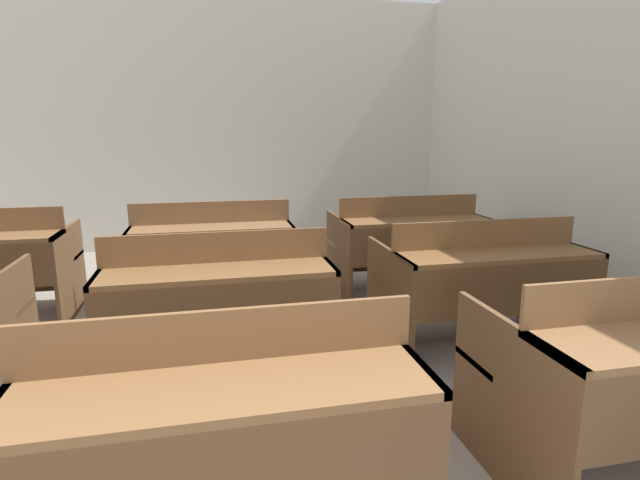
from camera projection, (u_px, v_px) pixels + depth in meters
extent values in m
cube|color=beige|center=(204.00, 125.00, 6.23)|extent=(6.22, 0.06, 3.11)
cube|color=beige|center=(591.00, 260.00, 4.12)|extent=(0.06, 6.24, 0.86)
cube|color=beige|center=(507.00, 137.00, 5.19)|extent=(0.06, 3.55, 1.12)
cube|color=brown|center=(31.00, 472.00, 1.66)|extent=(0.03, 0.83, 0.73)
cube|color=brown|center=(394.00, 424.00, 1.93)|extent=(0.03, 0.83, 0.73)
cube|color=brown|center=(224.00, 391.00, 1.49)|extent=(1.31, 0.36, 0.03)
cube|color=brown|center=(229.00, 480.00, 1.37)|extent=(1.25, 0.02, 0.33)
cube|color=brown|center=(221.00, 336.00, 1.63)|extent=(1.31, 0.02, 0.18)
cube|color=brown|center=(223.00, 392.00, 2.01)|extent=(1.31, 0.33, 0.03)
cube|color=brown|center=(226.00, 454.00, 2.07)|extent=(1.25, 0.04, 0.04)
cube|color=brown|center=(506.00, 406.00, 2.05)|extent=(0.03, 0.83, 0.73)
cube|color=brown|center=(596.00, 349.00, 2.41)|extent=(1.31, 0.33, 0.03)
cube|color=brown|center=(589.00, 402.00, 2.47)|extent=(1.25, 0.04, 0.04)
cube|color=brown|center=(11.00, 334.00, 2.79)|extent=(0.03, 0.83, 0.73)
cube|color=brown|center=(108.00, 326.00, 2.91)|extent=(0.03, 0.83, 0.73)
cube|color=brown|center=(321.00, 309.00, 3.18)|extent=(0.03, 0.83, 0.73)
cube|color=brown|center=(218.00, 272.00, 2.75)|extent=(1.31, 0.36, 0.03)
cube|color=brown|center=(220.00, 314.00, 2.62)|extent=(1.25, 0.02, 0.33)
cube|color=brown|center=(217.00, 247.00, 2.89)|extent=(1.31, 0.02, 0.18)
cube|color=brown|center=(218.00, 292.00, 3.27)|extent=(1.31, 0.33, 0.03)
cube|color=brown|center=(220.00, 332.00, 3.33)|extent=(1.25, 0.04, 0.04)
cube|color=#54381F|center=(388.00, 303.00, 3.30)|extent=(0.03, 0.83, 0.73)
cube|color=#54381F|center=(557.00, 290.00, 3.57)|extent=(0.03, 0.83, 0.73)
cube|color=brown|center=(499.00, 255.00, 3.14)|extent=(1.31, 0.36, 0.03)
cube|color=#54381F|center=(513.00, 290.00, 3.01)|extent=(1.25, 0.02, 0.33)
cube|color=brown|center=(486.00, 233.00, 3.28)|extent=(1.31, 0.02, 0.18)
cube|color=brown|center=(459.00, 275.00, 3.66)|extent=(1.31, 0.33, 0.03)
cube|color=#54381F|center=(457.00, 311.00, 3.72)|extent=(1.25, 0.04, 0.04)
cube|color=brown|center=(71.00, 271.00, 4.04)|extent=(0.03, 0.83, 0.73)
cube|color=brown|center=(135.00, 267.00, 4.16)|extent=(0.03, 0.83, 0.73)
cube|color=brown|center=(287.00, 259.00, 4.44)|extent=(0.03, 0.83, 0.73)
cube|color=brown|center=(212.00, 228.00, 4.00)|extent=(1.31, 0.36, 0.03)
cube|color=brown|center=(213.00, 255.00, 3.88)|extent=(1.25, 0.02, 0.33)
cube|color=brown|center=(211.00, 212.00, 4.14)|extent=(1.31, 0.02, 0.18)
cube|color=brown|center=(213.00, 248.00, 4.52)|extent=(1.31, 0.33, 0.03)
cube|color=brown|center=(214.00, 277.00, 4.58)|extent=(1.25, 0.04, 0.04)
cube|color=brown|center=(339.00, 257.00, 4.51)|extent=(0.03, 0.83, 0.73)
cube|color=brown|center=(467.00, 249.00, 4.79)|extent=(0.03, 0.83, 0.73)
cube|color=brown|center=(417.00, 221.00, 4.35)|extent=(1.31, 0.36, 0.03)
cube|color=brown|center=(424.00, 245.00, 4.23)|extent=(1.25, 0.02, 0.33)
cube|color=brown|center=(409.00, 206.00, 4.49)|extent=(1.31, 0.02, 0.18)
cube|color=brown|center=(395.00, 239.00, 4.87)|extent=(1.31, 0.33, 0.03)
cube|color=brown|center=(394.00, 267.00, 4.93)|extent=(1.25, 0.04, 0.04)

